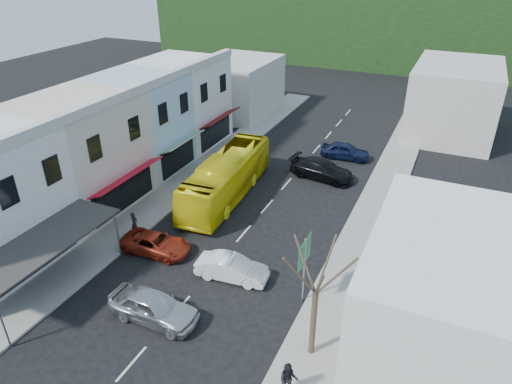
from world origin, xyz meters
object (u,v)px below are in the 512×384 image
at_px(car_white, 232,268).
at_px(direction_sign, 303,272).
at_px(car_silver, 154,308).
at_px(pedestrian_left, 134,222).
at_px(bus, 227,178).
at_px(car_red, 156,243).
at_px(traffic_signal, 405,105).
at_px(pedestrian_right, 288,380).
at_px(street_tree, 316,293).

relative_size(car_white, direction_sign, 1.07).
bearing_deg(car_silver, pedestrian_left, 44.15).
distance_m(bus, car_white, 10.03).
relative_size(car_white, pedestrian_left, 2.59).
relative_size(car_red, traffic_signal, 0.83).
distance_m(car_red, traffic_signal, 30.82).
bearing_deg(direction_sign, bus, 136.36).
height_order(bus, direction_sign, direction_sign).
bearing_deg(direction_sign, pedestrian_left, 173.16).
bearing_deg(car_silver, traffic_signal, -12.27).
bearing_deg(bus, car_silver, -82.63).
xyz_separation_m(bus, car_white, (4.87, -8.73, -0.85)).
bearing_deg(car_white, direction_sign, -99.34).
bearing_deg(pedestrian_right, bus, 106.23).
distance_m(bus, direction_sign, 12.89).
xyz_separation_m(car_red, street_tree, (11.52, -3.81, 3.01)).
xyz_separation_m(bus, traffic_signal, (10.05, 20.42, 1.21)).
height_order(bus, traffic_signal, traffic_signal).
bearing_deg(car_red, car_silver, -148.75).
relative_size(car_white, street_tree, 0.59).
relative_size(car_red, pedestrian_right, 2.71).
distance_m(bus, pedestrian_left, 8.02).
bearing_deg(street_tree, traffic_signal, 91.41).
relative_size(bus, pedestrian_right, 6.82).
bearing_deg(direction_sign, car_red, 177.19).
height_order(car_red, pedestrian_left, pedestrian_left).
bearing_deg(car_red, street_tree, -111.50).
bearing_deg(car_red, traffic_signal, -23.60).
relative_size(car_silver, car_red, 0.96).
bearing_deg(bus, pedestrian_left, -116.67).
relative_size(bus, car_white, 2.64).
xyz_separation_m(street_tree, traffic_signal, (-0.80, 32.63, -0.94)).
distance_m(car_silver, direction_sign, 7.97).
height_order(car_white, direction_sign, direction_sign).
bearing_deg(street_tree, bus, 131.64).
distance_m(car_red, pedestrian_right, 13.06).
bearing_deg(traffic_signal, pedestrian_left, 78.94).
xyz_separation_m(bus, street_tree, (10.86, -12.21, 2.16)).
bearing_deg(pedestrian_right, car_red, 130.89).
bearing_deg(bus, car_red, -98.71).
bearing_deg(car_white, street_tree, -126.40).
height_order(car_white, traffic_signal, traffic_signal).
height_order(bus, street_tree, street_tree).
xyz_separation_m(car_white, street_tree, (5.98, -3.48, 3.01)).
distance_m(car_silver, car_red, 6.00).
bearing_deg(traffic_signal, direction_sign, 102.62).
height_order(pedestrian_right, traffic_signal, traffic_signal).
height_order(bus, pedestrian_right, bus).
relative_size(car_red, street_tree, 0.62).
bearing_deg(pedestrian_right, car_white, 114.01).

